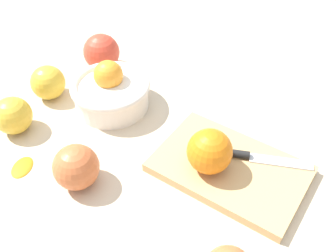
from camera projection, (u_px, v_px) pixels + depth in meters
The scene contains 10 objects.
ground_plane at pixel (146, 148), 0.73m from camera, with size 2.40×2.40×0.00m, color beige.
bowl at pixel (111, 91), 0.80m from camera, with size 0.16×0.16×0.10m.
cutting_board at pixel (230, 169), 0.69m from camera, with size 0.26×0.17×0.02m, color tan.
orange_on_board at pixel (209, 153), 0.65m from camera, with size 0.08×0.08×0.08m, color orange.
knife at pixel (256, 157), 0.69m from camera, with size 0.15×0.06×0.01m.
apple_front_left at pixel (76, 167), 0.65m from camera, with size 0.08×0.08×0.08m, color #CC6638.
apple_back_left at pixel (48, 83), 0.82m from camera, with size 0.07×0.07×0.07m, color gold.
apple_back_left_2 at pixel (101, 52), 0.90m from camera, with size 0.08×0.08×0.08m, color #D6422D.
apple_front_left_2 at pixel (13, 115), 0.75m from camera, with size 0.07×0.07×0.07m, color gold.
citrus_peel at pixel (22, 166), 0.70m from camera, with size 0.05×0.04×0.01m, color orange.
Camera 1 is at (0.28, -0.42, 0.53)m, focal length 41.83 mm.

